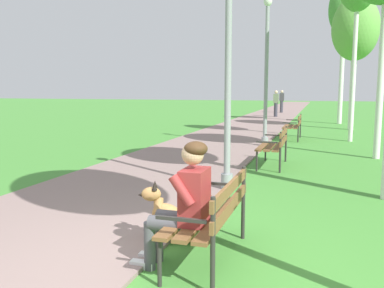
{
  "coord_description": "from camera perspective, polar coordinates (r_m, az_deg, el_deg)",
  "views": [
    {
      "loc": [
        1.38,
        -3.24,
        1.72
      ],
      "look_at": [
        -0.48,
        2.62,
        0.9
      ],
      "focal_mm": 38.37,
      "sensor_mm": 36.0,
      "label": 1
    }
  ],
  "objects": [
    {
      "name": "ground_plane",
      "position": [
        3.92,
        -5.13,
        -18.5
      ],
      "size": [
        120.0,
        120.0,
        0.0
      ],
      "primitive_type": "plane",
      "color": "#478E38"
    },
    {
      "name": "paved_path",
      "position": [
        27.48,
        10.92,
        3.94
      ],
      "size": [
        3.24,
        60.0,
        0.04
      ],
      "primitive_type": "cube",
      "color": "gray",
      "rests_on": "ground"
    },
    {
      "name": "park_bench_near",
      "position": [
        4.16,
        2.91,
        -9.29
      ],
      "size": [
        0.55,
        1.5,
        0.85
      ],
      "color": "brown",
      "rests_on": "ground"
    },
    {
      "name": "park_bench_mid",
      "position": [
        9.34,
        11.48,
        0.03
      ],
      "size": [
        0.55,
        1.5,
        0.85
      ],
      "color": "brown",
      "rests_on": "ground"
    },
    {
      "name": "park_bench_far",
      "position": [
        14.47,
        14.0,
        2.61
      ],
      "size": [
        0.55,
        1.5,
        0.85
      ],
      "color": "brown",
      "rests_on": "ground"
    },
    {
      "name": "person_seated_on_near_bench",
      "position": [
        3.9,
        -1.17,
        -7.87
      ],
      "size": [
        0.74,
        0.49,
        1.25
      ],
      "color": "#4C4C51",
      "rests_on": "ground"
    },
    {
      "name": "dog_shepherd",
      "position": [
        4.71,
        -2.73,
        -10.49
      ],
      "size": [
        0.81,
        0.42,
        0.71
      ],
      "color": "#B27F47",
      "rests_on": "ground"
    },
    {
      "name": "lamp_post_near",
      "position": [
        6.86,
        5.04,
        10.22
      ],
      "size": [
        0.24,
        0.24,
        3.93
      ],
      "color": "gray",
      "rests_on": "ground"
    },
    {
      "name": "lamp_post_mid",
      "position": [
        12.38,
        10.29,
        10.05
      ],
      "size": [
        0.24,
        0.24,
        4.39
      ],
      "color": "gray",
      "rests_on": "ground"
    },
    {
      "name": "birch_tree_fifth",
      "position": [
        18.96,
        21.77,
        14.59
      ],
      "size": [
        1.92,
        2.07,
        5.57
      ],
      "color": "silver",
      "rests_on": "ground"
    },
    {
      "name": "birch_tree_sixth",
      "position": [
        22.13,
        20.43,
        16.8
      ],
      "size": [
        1.51,
        1.31,
        6.85
      ],
      "color": "silver",
      "rests_on": "ground"
    },
    {
      "name": "pedestrian_distant",
      "position": [
        25.78,
        11.58,
        5.52
      ],
      "size": [
        0.32,
        0.22,
        1.65
      ],
      "color": "#383842",
      "rests_on": "ground"
    },
    {
      "name": "pedestrian_further_distant",
      "position": [
        30.46,
        12.36,
        5.8
      ],
      "size": [
        0.32,
        0.22,
        1.65
      ],
      "color": "#383842",
      "rests_on": "ground"
    }
  ]
}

